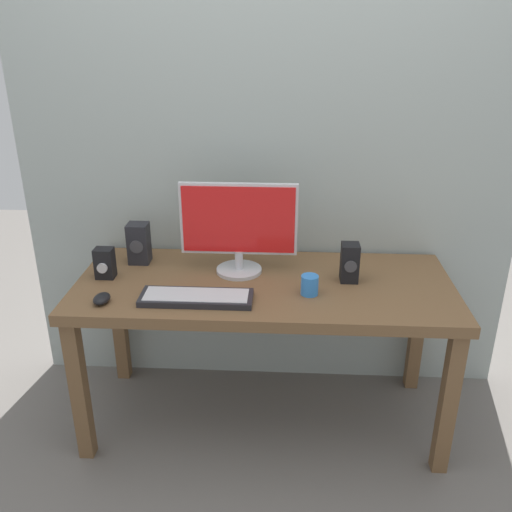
# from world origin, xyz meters

# --- Properties ---
(ground_plane) EXTENTS (6.00, 6.00, 0.00)m
(ground_plane) POSITION_xyz_m (0.00, 0.00, 0.00)
(ground_plane) COLOR slate
(wall_back) EXTENTS (2.36, 0.04, 3.00)m
(wall_back) POSITION_xyz_m (0.00, 0.38, 1.50)
(wall_back) COLOR #9EA8A3
(wall_back) RESTS_ON ground_plane
(desk) EXTENTS (1.62, 0.69, 0.72)m
(desk) POSITION_xyz_m (0.00, 0.00, 0.64)
(desk) COLOR brown
(desk) RESTS_ON ground_plane
(monitor) EXTENTS (0.51, 0.20, 0.41)m
(monitor) POSITION_xyz_m (-0.12, 0.11, 0.93)
(monitor) COLOR silver
(monitor) RESTS_ON desk
(keyboard_primary) EXTENTS (0.45, 0.15, 0.03)m
(keyboard_primary) POSITION_xyz_m (-0.26, -0.19, 0.73)
(keyboard_primary) COLOR #232328
(keyboard_primary) RESTS_ON desk
(mouse) EXTENTS (0.07, 0.10, 0.04)m
(mouse) POSITION_xyz_m (-0.64, -0.23, 0.74)
(mouse) COLOR black
(mouse) RESTS_ON desk
(speaker_right) EXTENTS (0.08, 0.08, 0.17)m
(speaker_right) POSITION_xyz_m (0.36, 0.03, 0.80)
(speaker_right) COLOR black
(speaker_right) RESTS_ON desk
(speaker_left) EXTENTS (0.09, 0.09, 0.19)m
(speaker_left) POSITION_xyz_m (-0.58, 0.18, 0.81)
(speaker_left) COLOR #232328
(speaker_left) RESTS_ON desk
(audio_controller) EXTENTS (0.08, 0.08, 0.14)m
(audio_controller) POSITION_xyz_m (-0.69, 0.01, 0.79)
(audio_controller) COLOR black
(audio_controller) RESTS_ON desk
(coffee_mug) EXTENTS (0.07, 0.07, 0.08)m
(coffee_mug) POSITION_xyz_m (0.19, -0.11, 0.76)
(coffee_mug) COLOR #337FD8
(coffee_mug) RESTS_ON desk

